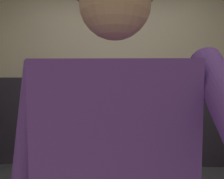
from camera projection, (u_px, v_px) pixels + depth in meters
The scene contains 3 objects.
wall_back at pixel (115, 66), 3.21m from camera, with size 4.45×0.12×2.90m, color beige.
wainscot_band_back at pixel (114, 122), 3.20m from camera, with size 3.85×0.03×1.28m, color #2D2833.
urinal_solo at pixel (115, 115), 3.04m from camera, with size 0.40×0.34×1.24m.
Camera 1 is at (0.07, -1.53, 1.34)m, focal length 35.59 mm.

